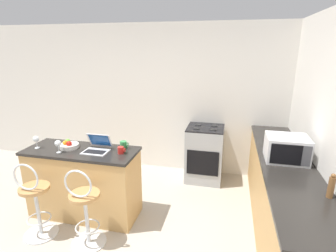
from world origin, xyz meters
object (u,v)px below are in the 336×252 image
(bar_stool_near, at_px, (35,202))
(stove_range, at_px, (204,154))
(laptop, at_px, (97,147))
(fruit_bowl, at_px, (69,145))
(mug_red, at_px, (121,150))
(bar_stool_far, at_px, (85,210))
(wine_glass_short, at_px, (36,139))
(mug_white, at_px, (293,140))
(microwave, at_px, (287,149))
(pepper_mill, at_px, (331,186))
(mug_green, at_px, (124,145))
(wine_glass_tall, at_px, (58,144))

(bar_stool_near, height_order, stove_range, bar_stool_near)
(laptop, height_order, fruit_bowl, laptop)
(laptop, bearing_deg, mug_red, -3.23)
(bar_stool_far, bearing_deg, fruit_bowl, 132.13)
(stove_range, distance_m, wine_glass_short, 2.57)
(wine_glass_short, bearing_deg, mug_white, 16.16)
(bar_stool_near, relative_size, wine_glass_short, 5.92)
(microwave, bearing_deg, bar_stool_far, -159.92)
(pepper_mill, bearing_deg, mug_green, 163.32)
(laptop, bearing_deg, microwave, 5.93)
(wine_glass_tall, distance_m, wine_glass_short, 0.38)
(pepper_mill, bearing_deg, bar_stool_near, -179.36)
(bar_stool_far, height_order, fruit_bowl, fruit_bowl)
(laptop, bearing_deg, mug_green, 23.96)
(laptop, bearing_deg, wine_glass_short, -172.91)
(stove_range, height_order, mug_white, mug_white)
(bar_stool_near, xyz_separation_m, mug_red, (0.88, 0.54, 0.53))
(bar_stool_near, height_order, mug_white, mug_white)
(bar_stool_near, relative_size, laptop, 3.15)
(pepper_mill, xyz_separation_m, wine_glass_short, (-3.30, 0.42, 0.01))
(mug_red, bearing_deg, mug_white, 22.07)
(bar_stool_near, relative_size, bar_stool_far, 1.00)
(laptop, xyz_separation_m, microwave, (2.26, 0.24, 0.09))
(bar_stool_far, xyz_separation_m, wine_glass_tall, (-0.53, 0.39, 0.60))
(laptop, xyz_separation_m, mug_red, (0.33, -0.02, -0.01))
(fruit_bowl, bearing_deg, laptop, 0.57)
(microwave, height_order, mug_white, microwave)
(laptop, height_order, wine_glass_tall, laptop)
(wine_glass_tall, relative_size, mug_white, 1.58)
(fruit_bowl, distance_m, mug_white, 3.00)
(wine_glass_tall, bearing_deg, bar_stool_near, -105.73)
(wine_glass_tall, xyz_separation_m, pepper_mill, (2.93, -0.35, -0.01))
(mug_white, bearing_deg, pepper_mill, -88.98)
(stove_range, xyz_separation_m, mug_green, (-0.94, -1.20, 0.52))
(mug_green, relative_size, pepper_mill, 0.46)
(bar_stool_far, relative_size, laptop, 3.15)
(mug_white, bearing_deg, laptop, -161.02)
(wine_glass_tall, relative_size, pepper_mill, 0.71)
(mug_red, bearing_deg, fruit_bowl, 178.87)
(microwave, bearing_deg, wine_glass_short, -173.76)
(laptop, distance_m, mug_red, 0.33)
(mug_green, bearing_deg, bar_stool_near, -140.82)
(bar_stool_near, xyz_separation_m, wine_glass_tall, (0.11, 0.39, 0.60))
(wine_glass_tall, xyz_separation_m, mug_red, (0.77, 0.15, -0.07))
(bar_stool_far, height_order, laptop, laptop)
(wine_glass_tall, relative_size, wine_glass_short, 0.98)
(bar_stool_near, distance_m, wine_glass_tall, 0.72)
(mug_red, relative_size, pepper_mill, 0.41)
(microwave, bearing_deg, mug_green, -177.03)
(pepper_mill, distance_m, wine_glass_short, 3.33)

